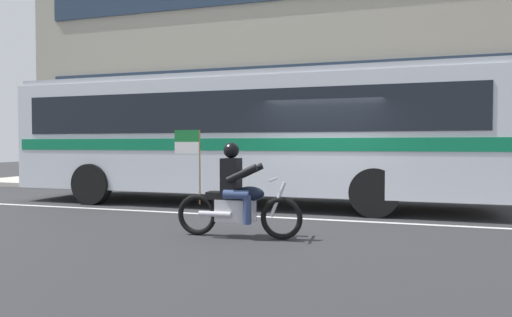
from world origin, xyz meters
name	(u,v)px	position (x,y,z in m)	size (l,w,h in m)	color
ground_plane	(322,215)	(0.00, 0.00, 0.00)	(60.00, 60.00, 0.00)	#2B2B2D
sidewalk_curb	(346,189)	(0.00, 5.10, 0.07)	(28.00, 3.80, 0.15)	#B7B2A8
lane_center_stripe	(318,219)	(0.00, -0.60, 0.00)	(26.60, 0.14, 0.01)	silver
office_building_facade	(353,37)	(0.00, 7.39, 5.48)	(28.00, 0.89, 10.95)	gray
transit_bus	(244,131)	(-2.19, 1.19, 1.88)	(11.93, 2.75, 3.22)	silver
motorcycle_with_rider	(237,197)	(-1.01, -2.72, 0.67)	(2.20, 0.64, 1.78)	black
fire_hydrant	(475,180)	(3.68, 4.18, 0.52)	(0.22, 0.30, 0.75)	#4C8C3F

